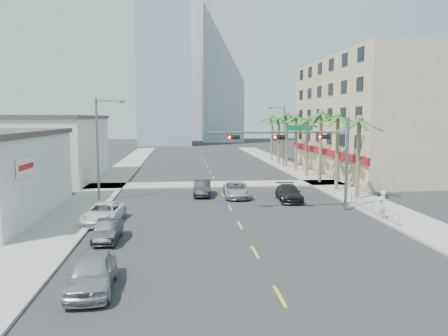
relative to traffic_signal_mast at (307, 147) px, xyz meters
name	(u,v)px	position (x,y,z in m)	size (l,w,h in m)	color
ground	(249,242)	(-5.78, -7.95, -5.06)	(260.00, 260.00, 0.00)	#262628
sidewalk_right	(330,186)	(6.22, 12.05, -4.99)	(4.00, 120.00, 0.15)	gray
sidewalk_left	(102,189)	(-17.78, 12.05, -4.99)	(4.00, 120.00, 0.15)	gray
sidewalk_cross	(218,185)	(-5.78, 14.05, -4.99)	(80.00, 4.00, 0.15)	gray
building_right	(380,116)	(16.21, 22.05, 2.43)	(15.25, 28.00, 15.00)	tan
building_left_far	(48,150)	(-25.28, 20.05, -1.46)	(11.00, 18.00, 7.20)	beige
tower_far_left	(164,55)	(-13.78, 87.05, 18.94)	(14.00, 14.00, 48.00)	#99B2C6
tower_far_right	(222,43)	(3.22, 102.05, 24.94)	(12.00, 12.00, 60.00)	#ADADB2
tower_far_center	(182,77)	(-8.78, 117.05, 15.94)	(16.00, 16.00, 42.00)	#ADADB2
traffic_signal_mast	(307,147)	(0.00, 0.00, 0.00)	(11.12, 0.54, 7.20)	slate
palm_tree_0	(359,120)	(5.82, 4.05, 2.02)	(4.80, 4.80, 7.80)	brown
palm_tree_1	(338,117)	(5.82, 9.25, 2.37)	(4.80, 4.80, 8.16)	brown
palm_tree_2	(321,114)	(5.82, 14.45, 2.72)	(4.80, 4.80, 8.52)	brown
palm_tree_3	(308,120)	(5.82, 19.65, 2.02)	(4.80, 4.80, 7.80)	brown
palm_tree_4	(297,117)	(5.82, 24.85, 2.37)	(4.80, 4.80, 8.16)	brown
palm_tree_5	(287,115)	(5.82, 30.05, 2.72)	(4.80, 4.80, 8.52)	brown
palm_tree_6	(279,119)	(5.82, 35.25, 2.02)	(4.80, 4.80, 7.80)	brown
palm_tree_7	(272,117)	(5.82, 40.45, 2.37)	(4.80, 4.80, 8.16)	brown
streetlight_left	(100,144)	(-16.78, 6.05, 0.00)	(2.55, 0.25, 9.00)	slate
streetlight_right	(283,133)	(5.21, 30.05, 0.00)	(2.55, 0.25, 9.00)	slate
guardrail	(372,207)	(4.52, -1.95, -4.39)	(0.08, 8.08, 1.00)	silver
car_parked_near	(92,272)	(-13.58, -14.53, -4.28)	(1.85, 4.61, 1.57)	#AEAEB2
car_parked_mid	(108,231)	(-14.14, -6.95, -4.44)	(1.33, 3.81, 1.25)	black
car_parked_far	(104,213)	(-15.18, -2.21, -4.38)	(2.27, 4.93, 1.37)	silver
car_lane_left	(202,188)	(-7.76, 7.75, -4.34)	(1.54, 4.41, 1.45)	black
car_lane_center	(237,190)	(-4.67, 6.51, -4.37)	(2.30, 4.98, 1.38)	silver
car_lane_right	(289,193)	(-0.28, 4.38, -4.36)	(1.96, 4.82, 1.40)	black
pedestrian	(382,204)	(4.52, -3.52, -3.91)	(0.73, 0.48, 2.01)	white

